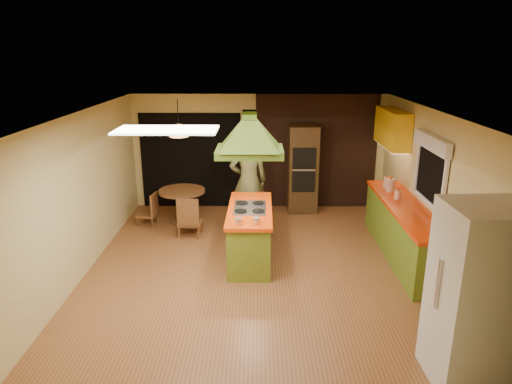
{
  "coord_description": "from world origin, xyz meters",
  "views": [
    {
      "loc": [
        -0.01,
        -6.57,
        3.4
      ],
      "look_at": [
        -0.05,
        0.61,
        1.15
      ],
      "focal_mm": 32.0,
      "sensor_mm": 36.0,
      "label": 1
    }
  ],
  "objects_px": {
    "canister_large": "(391,185)",
    "man": "(248,181)",
    "kitchen_island": "(250,233)",
    "dining_table": "(182,200)",
    "wall_oven": "(303,169)",
    "refrigerator": "(478,297)"
  },
  "relations": [
    {
      "from": "canister_large",
      "to": "man",
      "type": "bearing_deg",
      "value": 172.3
    },
    {
      "from": "canister_large",
      "to": "kitchen_island",
      "type": "bearing_deg",
      "value": -160.65
    },
    {
      "from": "kitchen_island",
      "to": "canister_large",
      "type": "relative_size",
      "value": 7.6
    },
    {
      "from": "dining_table",
      "to": "canister_large",
      "type": "distance_m",
      "value": 4.07
    },
    {
      "from": "kitchen_island",
      "to": "canister_large",
      "type": "xyz_separation_m",
      "value": [
        2.55,
        0.9,
        0.58
      ]
    },
    {
      "from": "man",
      "to": "kitchen_island",
      "type": "bearing_deg",
      "value": 77.29
    },
    {
      "from": "kitchen_island",
      "to": "dining_table",
      "type": "xyz_separation_m",
      "value": [
        -1.4,
        1.66,
        0.03
      ]
    },
    {
      "from": "dining_table",
      "to": "wall_oven",
      "type": "bearing_deg",
      "value": 17.22
    },
    {
      "from": "wall_oven",
      "to": "dining_table",
      "type": "height_order",
      "value": "wall_oven"
    },
    {
      "from": "man",
      "to": "refrigerator",
      "type": "bearing_deg",
      "value": 105.08
    },
    {
      "from": "wall_oven",
      "to": "dining_table",
      "type": "distance_m",
      "value": 2.65
    },
    {
      "from": "kitchen_island",
      "to": "wall_oven",
      "type": "distance_m",
      "value": 2.71
    },
    {
      "from": "dining_table",
      "to": "kitchen_island",
      "type": "bearing_deg",
      "value": -49.88
    },
    {
      "from": "refrigerator",
      "to": "wall_oven",
      "type": "xyz_separation_m",
      "value": [
        -1.29,
        5.39,
        -0.05
      ]
    },
    {
      "from": "man",
      "to": "refrigerator",
      "type": "distance_m",
      "value": 4.85
    },
    {
      "from": "kitchen_island",
      "to": "refrigerator",
      "type": "relative_size",
      "value": 0.91
    },
    {
      "from": "dining_table",
      "to": "canister_large",
      "type": "xyz_separation_m",
      "value": [
        3.95,
        -0.77,
        0.55
      ]
    },
    {
      "from": "kitchen_island",
      "to": "refrigerator",
      "type": "xyz_separation_m",
      "value": [
        2.38,
        -2.95,
        0.53
      ]
    },
    {
      "from": "kitchen_island",
      "to": "man",
      "type": "height_order",
      "value": "man"
    },
    {
      "from": "kitchen_island",
      "to": "refrigerator",
      "type": "height_order",
      "value": "refrigerator"
    },
    {
      "from": "wall_oven",
      "to": "refrigerator",
      "type": "bearing_deg",
      "value": -77.9
    },
    {
      "from": "man",
      "to": "dining_table",
      "type": "bearing_deg",
      "value": -32.14
    }
  ]
}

